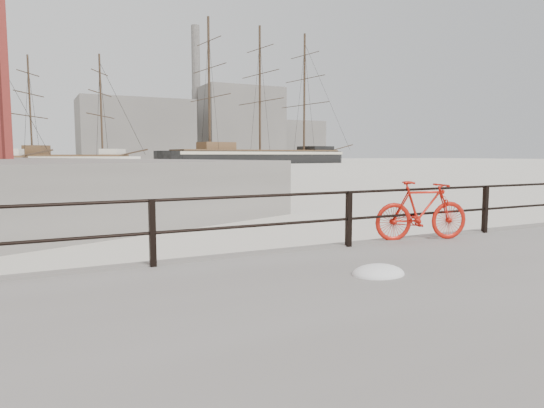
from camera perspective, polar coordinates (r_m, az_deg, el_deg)
name	(u,v)px	position (r m, az deg, el deg)	size (l,w,h in m)	color
ground	(478,248)	(11.38, 23.03, -4.74)	(400.00, 400.00, 0.00)	white
guardrail	(485,209)	(11.17, 23.79, -0.55)	(28.00, 0.10, 1.00)	black
bicycle	(422,211)	(9.73, 17.21, -0.76)	(1.90, 0.28, 1.15)	red
barque_black	(260,164)	(106.93, -1.42, 4.77)	(53.93, 17.65, 30.94)	black
schooner_mid	(68,167)	(86.10, -22.88, 4.06)	(25.85, 10.94, 18.87)	silver
industrial_west	(136,131)	(150.13, -15.75, 8.30)	(32.00, 18.00, 18.00)	gray
industrial_mid	(239,125)	(165.26, -3.96, 9.30)	(26.00, 20.00, 24.00)	gray
industrial_east	(291,141)	(179.54, 2.28, 7.44)	(20.00, 16.00, 14.00)	gray
smokestack	(196,94)	(166.36, -8.90, 12.68)	(2.80, 2.80, 44.00)	gray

